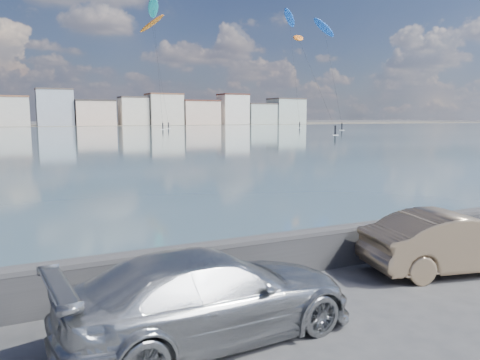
% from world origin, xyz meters
% --- Properties ---
extents(ground, '(700.00, 700.00, 0.00)m').
position_xyz_m(ground, '(0.00, 0.00, 0.00)').
color(ground, '#333335').
rests_on(ground, ground).
extents(bay_water, '(500.00, 177.00, 0.00)m').
position_xyz_m(bay_water, '(0.00, 91.50, 0.01)').
color(bay_water, '#335058').
rests_on(bay_water, ground).
extents(far_shore_strip, '(500.00, 60.00, 0.00)m').
position_xyz_m(far_shore_strip, '(0.00, 200.00, 0.01)').
color(far_shore_strip, '#4C473D').
rests_on(far_shore_strip, ground).
extents(seawall, '(400.00, 0.36, 1.08)m').
position_xyz_m(seawall, '(0.00, 2.70, 0.58)').
color(seawall, '#28282B').
rests_on(seawall, ground).
extents(far_buildings, '(240.79, 13.26, 14.60)m').
position_xyz_m(far_buildings, '(1.31, 186.00, 6.03)').
color(far_buildings, beige).
rests_on(far_buildings, ground).
extents(car_silver, '(5.45, 2.58, 1.54)m').
position_xyz_m(car_silver, '(-1.28, 0.48, 0.77)').
color(car_silver, '#A3A7AA').
rests_on(car_silver, ground).
extents(car_champagne, '(4.79, 2.54, 1.50)m').
position_xyz_m(car_champagne, '(5.49, 1.10, 0.75)').
color(car_champagne, tan).
rests_on(car_champagne, ground).
extents(kitesurfer_2, '(6.55, 20.10, 22.86)m').
position_xyz_m(kitesurfer_2, '(54.78, 84.51, 20.78)').
color(kitesurfer_2, orange).
rests_on(kitesurfer_2, ground).
extents(kitesurfer_3, '(8.24, 16.42, 35.26)m').
position_xyz_m(kitesurfer_3, '(37.13, 141.17, 32.04)').
color(kitesurfer_3, orange).
rests_on(kitesurfer_3, ground).
extents(kitesurfer_5, '(8.25, 10.66, 30.96)m').
position_xyz_m(kitesurfer_5, '(75.09, 103.16, 27.54)').
color(kitesurfer_5, blue).
rests_on(kitesurfer_5, ground).
extents(kitesurfer_15, '(4.87, 11.78, 36.69)m').
position_xyz_m(kitesurfer_15, '(33.71, 127.24, 33.70)').
color(kitesurfer_15, '#19BFBF').
rests_on(kitesurfer_15, ground).
extents(kitesurfer_17, '(8.09, 14.70, 38.74)m').
position_xyz_m(kitesurfer_17, '(80.20, 129.58, 35.34)').
color(kitesurfer_17, blue).
rests_on(kitesurfer_17, ground).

